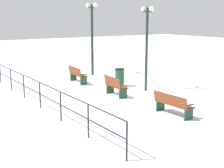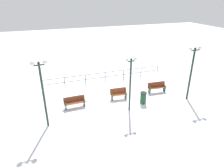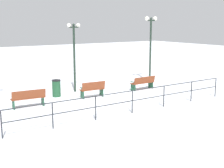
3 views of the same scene
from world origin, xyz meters
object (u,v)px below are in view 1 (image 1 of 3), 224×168
(bench_second, at_px, (115,86))
(lamppost_far, at_px, (92,27))
(bench_nearest, at_px, (173,104))
(bench_third, at_px, (77,74))
(trash_bin, at_px, (120,78))
(lamppost_middle, at_px, (147,36))

(bench_second, bearing_deg, lamppost_far, 74.60)
(bench_nearest, distance_m, bench_second, 3.72)
(bench_third, distance_m, trash_bin, 2.56)
(bench_nearest, distance_m, bench_third, 7.44)
(bench_second, xyz_separation_m, lamppost_far, (1.94, 5.45, 2.53))
(lamppost_far, height_order, trash_bin, lamppost_far)
(bench_nearest, relative_size, bench_second, 1.16)
(bench_nearest, distance_m, trash_bin, 5.46)
(bench_nearest, relative_size, lamppost_middle, 0.40)
(bench_second, distance_m, trash_bin, 2.09)
(lamppost_far, bearing_deg, bench_second, -109.64)
(bench_third, distance_m, lamppost_far, 3.66)
(lamppost_far, bearing_deg, lamppost_middle, -90.00)
(bench_nearest, relative_size, bench_third, 0.99)
(bench_nearest, distance_m, lamppost_middle, 4.83)
(lamppost_middle, xyz_separation_m, trash_bin, (-0.58, 1.48, -2.24))
(bench_third, height_order, lamppost_middle, lamppost_middle)
(bench_second, bearing_deg, trash_bin, 53.62)
(lamppost_far, bearing_deg, bench_third, -139.21)
(lamppost_middle, bearing_deg, bench_second, -176.73)
(bench_nearest, height_order, trash_bin, trash_bin)
(bench_second, xyz_separation_m, lamppost_middle, (1.94, 0.11, 2.25))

